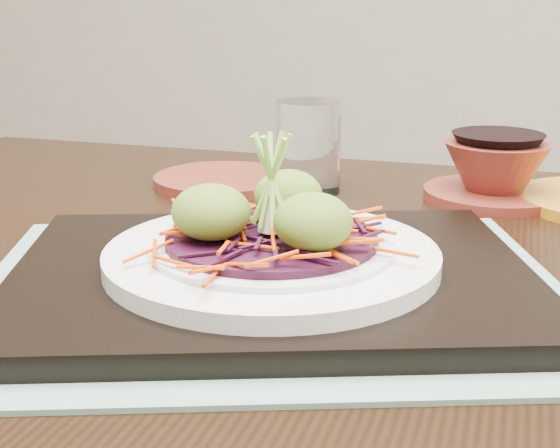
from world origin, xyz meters
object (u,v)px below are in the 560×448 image
(terracotta_side_plate, at_px, (223,180))
(water_glass, at_px, (309,147))
(dining_table, at_px, (330,378))
(terracotta_bowl_set, at_px, (495,174))
(serving_tray, at_px, (272,276))
(white_plate, at_px, (272,255))

(terracotta_side_plate, bearing_deg, water_glass, 0.92)
(dining_table, distance_m, terracotta_bowl_set, 0.32)
(serving_tray, bearing_deg, dining_table, 45.77)
(serving_tray, bearing_deg, terracotta_bowl_set, 45.68)
(terracotta_side_plate, xyz_separation_m, terracotta_bowl_set, (0.32, 0.04, 0.02))
(dining_table, distance_m, terracotta_side_plate, 0.33)
(white_plate, height_order, terracotta_bowl_set, terracotta_bowl_set)
(serving_tray, relative_size, terracotta_side_plate, 2.41)
(water_glass, bearing_deg, dining_table, -68.32)
(dining_table, xyz_separation_m, white_plate, (-0.03, -0.07, 0.14))
(terracotta_side_plate, distance_m, water_glass, 0.12)
(serving_tray, distance_m, water_glass, 0.32)
(dining_table, bearing_deg, terracotta_side_plate, 129.22)
(dining_table, xyz_separation_m, serving_tray, (-0.03, -0.07, 0.12))
(water_glass, bearing_deg, terracotta_side_plate, -179.08)
(dining_table, relative_size, serving_tray, 3.30)
(dining_table, distance_m, white_plate, 0.16)
(dining_table, height_order, serving_tray, serving_tray)
(water_glass, distance_m, terracotta_bowl_set, 0.21)
(terracotta_bowl_set, bearing_deg, dining_table, -112.73)
(serving_tray, height_order, white_plate, white_plate)
(terracotta_side_plate, bearing_deg, terracotta_bowl_set, 6.40)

